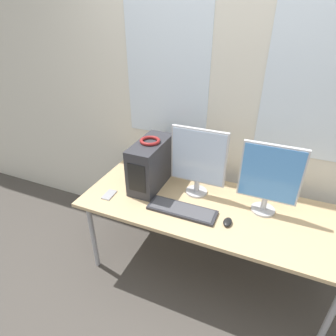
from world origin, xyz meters
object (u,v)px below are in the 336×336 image
pc_tower (151,164)px  cell_phone (109,195)px  monitor_right_near (270,177)px  monitor_main (198,160)px  headphones (150,141)px  mouse (228,222)px  keyboard (182,210)px

pc_tower → cell_phone: pc_tower is taller
monitor_right_near → monitor_main: bearing=176.8°
headphones → monitor_right_near: 0.90m
headphones → mouse: 0.82m
monitor_right_near → cell_phone: size_ratio=3.95×
pc_tower → monitor_right_near: size_ratio=0.90×
monitor_right_near → pc_tower: bearing=-179.8°
monitor_right_near → mouse: (-0.20, -0.24, -0.27)m
cell_phone → monitor_right_near: bearing=11.0°
headphones → keyboard: 0.57m
monitor_main → mouse: bearing=-41.1°
mouse → monitor_main: bearing=138.9°
pc_tower → mouse: (0.69, -0.24, -0.18)m
headphones → monitor_right_near: size_ratio=0.30×
monitor_main → mouse: (0.31, -0.27, -0.28)m
keyboard → cell_phone: 0.59m
mouse → cell_phone: 0.93m
cell_phone → headphones: bearing=46.9°
keyboard → cell_phone: (-0.59, -0.04, -0.01)m
monitor_right_near → headphones: bearing=-179.9°
mouse → headphones: bearing=160.9°
headphones → monitor_main: (0.38, 0.03, -0.10)m
monitor_main → cell_phone: size_ratio=4.07×
headphones → monitor_main: bearing=4.7°
mouse → monitor_right_near: bearing=50.1°
monitor_main → monitor_right_near: 0.51m
monitor_right_near → keyboard: bearing=-156.1°
pc_tower → keyboard: size_ratio=0.94×
keyboard → cell_phone: keyboard is taller
monitor_main → monitor_right_near: size_ratio=1.03×
monitor_main → mouse: monitor_main is taller
mouse → pc_tower: bearing=160.9°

